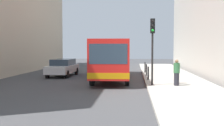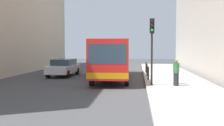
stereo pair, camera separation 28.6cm
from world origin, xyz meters
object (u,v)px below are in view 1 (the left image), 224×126
bus (112,57)px  bollard_near (148,73)px  bollard_mid (146,70)px  pedestrian_near_signal (177,73)px  car_beside_bus (63,67)px  bollard_far (145,67)px  traffic_light (153,39)px

bus → bollard_near: bus is taller
bollard_mid → pedestrian_near_signal: pedestrian_near_signal is taller
car_beside_bus → bollard_far: (7.17, 2.36, -0.16)m
car_beside_bus → bollard_far: car_beside_bus is taller
car_beside_bus → traffic_light: size_ratio=1.09×
bollard_far → pedestrian_near_signal: 8.59m
bus → traffic_light: size_ratio=2.71×
bus → pedestrian_near_signal: bearing=130.6°
bus → pedestrian_near_signal: size_ratio=6.98×
bus → bollard_far: bearing=-128.9°
bollard_far → car_beside_bus: bearing=-161.8°
car_beside_bus → bollard_far: 7.55m
bus → car_beside_bus: 4.70m
traffic_light → pedestrian_near_signal: 2.54m
bus → bollard_mid: bearing=-163.1°
car_beside_bus → bollard_mid: bearing=178.7°
bollard_near → traffic_light: bearing=-87.9°
bollard_near → pedestrian_near_signal: 3.26m
car_beside_bus → bollard_far: bearing=-159.5°
traffic_light → bollard_mid: bearing=91.0°
bollard_mid → traffic_light: bearing=-89.0°
car_beside_bus → bollard_mid: car_beside_bus is taller
bollard_mid → bollard_far: 2.80m
traffic_light → bollard_far: traffic_light is taller
car_beside_bus → bollard_far: size_ratio=4.70×
bollard_near → pedestrian_near_signal: pedestrian_near_signal is taller
bus → car_beside_bus: bus is taller
bus → car_beside_bus: size_ratio=2.49×
traffic_light → bollard_near: (-0.10, 2.70, -2.38)m
bus → car_beside_bus: bearing=-20.6°
traffic_light → pedestrian_near_signal: traffic_light is taller
bus → bollard_near: bearing=144.4°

